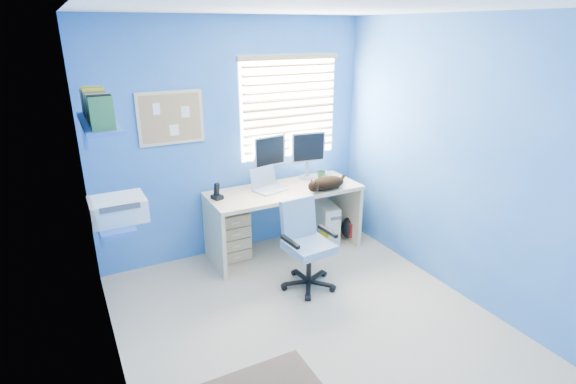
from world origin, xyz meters
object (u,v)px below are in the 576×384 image
desk (284,220)px  tower_pc (326,222)px  laptop (270,181)px  cat (327,183)px  office_chair (306,255)px

desk → tower_pc: 0.58m
tower_pc → laptop: bearing=-170.7°
desk → cat: cat is taller
desk → tower_pc: (0.56, 0.03, -0.14)m
cat → tower_pc: size_ratio=0.89×
laptop → desk: bearing=-28.8°
laptop → tower_pc: 0.95m
desk → cat: size_ratio=4.15×
laptop → tower_pc: size_ratio=0.73×
cat → office_chair: 0.89m
laptop → cat: (0.55, -0.26, -0.04)m
cat → tower_pc: (0.16, 0.25, -0.59)m
laptop → office_chair: 0.93m
laptop → office_chair: (0.01, -0.76, -0.53)m
cat → office_chair: size_ratio=0.47×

